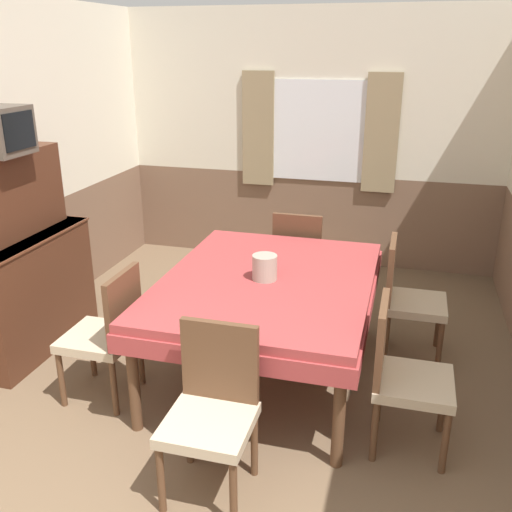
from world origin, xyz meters
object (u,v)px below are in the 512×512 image
Objects in this scene: chair_right_near at (402,372)px; vase at (265,267)px; chair_right_far at (407,295)px; chair_head_window at (299,257)px; sideboard at (22,269)px; dining_table at (267,291)px; tv at (2,131)px; chair_left_near at (108,331)px; chair_head_near at (213,406)px.

vase is at bearing -118.75° from chair_right_near.
chair_right_far and chair_head_window have the same top height.
chair_head_window is at bearing -122.69° from chair_right_far.
vase reaches higher than chair_right_near.
sideboard is 1.88m from vase.
dining_table is 0.19m from vase.
vase reaches higher than dining_table.
dining_table is at bearing 4.57° from tv.
vase reaches higher than chair_head_window.
vase is (1.82, 0.12, -0.85)m from tv.
chair_head_window is 0.60× the size of sideboard.
tv reaches higher than dining_table.
dining_table is 2.11m from tv.
chair_left_near is at bearing -150.57° from vase.
chair_head_window is at bearing -151.13° from chair_right_near.
tv is at bearing 66.17° from chair_left_near.
sideboard is at bearing -77.16° from chair_right_far.
chair_head_near is at bearing -29.08° from sideboard.
chair_right_far and chair_head_near have the same top height.
tv reaches higher than chair_head_window.
vase is at bearing -90.64° from chair_head_window.
dining_table is at bearing 2.91° from sideboard.
chair_right_far is 0.60× the size of sideboard.
chair_right_near is 2.39× the size of tv.
sideboard is 1.04m from tv.
chair_right_far is 5.31× the size of vase.
chair_right_far is 1.00× the size of chair_head_window.
chair_head_near is at bearing -90.00° from dining_table.
chair_head_window is (-0.00, 2.29, 0.00)m from chair_head_near.
chair_left_near is at bearing -149.62° from dining_table.
chair_head_near is 1.00× the size of chair_head_window.
chair_right_near is 1.11m from chair_head_near.
chair_right_near is 5.31× the size of vase.
sideboard is (-1.88, -0.10, -0.00)m from dining_table.
chair_right_far is 1.00× the size of chair_head_near.
chair_left_near is 5.31× the size of vase.
sideboard is (-2.81, -0.64, 0.16)m from chair_right_far.
tv reaches higher than sideboard.
tv is at bearing -28.51° from chair_head_near.
dining_table is 1.89m from sideboard.
chair_left_near reaches higher than dining_table.
vase is at bearing 2.08° from sideboard.
chair_right_far is at bearing 14.06° from tv.
chair_head_window is 2.26m from sideboard.
sideboard is at bearing 64.71° from chair_left_near.
chair_head_near is 2.29m from chair_head_window.
chair_left_near is (-1.86, 0.00, 0.00)m from chair_right_near.
chair_left_near is (-0.93, 0.60, 0.00)m from chair_head_near.
dining_table is 4.86× the size of tv.
chair_head_near is 2.39× the size of tv.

